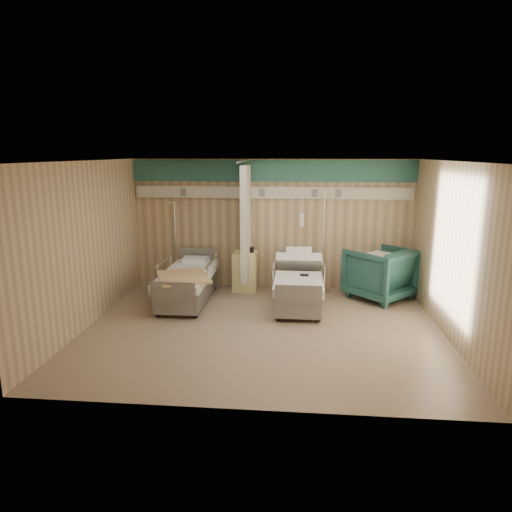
% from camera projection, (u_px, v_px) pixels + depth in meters
% --- Properties ---
extents(ground, '(6.00, 5.00, 0.00)m').
position_uv_depth(ground, '(262.00, 329.00, 7.75)').
color(ground, gray).
rests_on(ground, ground).
extents(room_walls, '(6.04, 5.04, 2.82)m').
position_uv_depth(room_walls, '(262.00, 218.00, 7.59)').
color(room_walls, tan).
rests_on(room_walls, ground).
extents(bed_right, '(1.00, 2.16, 0.63)m').
position_uv_depth(bed_right, '(298.00, 290.00, 8.89)').
color(bed_right, white).
rests_on(bed_right, ground).
extents(bed_left, '(1.00, 2.16, 0.63)m').
position_uv_depth(bed_left, '(188.00, 287.00, 9.09)').
color(bed_left, white).
rests_on(bed_left, ground).
extents(bedside_cabinet, '(0.50, 0.48, 0.85)m').
position_uv_depth(bedside_cabinet, '(245.00, 271.00, 9.84)').
color(bedside_cabinet, '#F5EE99').
rests_on(bedside_cabinet, ground).
extents(visitor_armchair, '(1.62, 1.62, 1.06)m').
position_uv_depth(visitor_armchair, '(380.00, 273.00, 9.27)').
color(visitor_armchair, '#1F4D48').
rests_on(visitor_armchair, ground).
extents(waffle_blanket, '(0.73, 0.74, 0.06)m').
position_uv_depth(waffle_blanket, '(381.00, 247.00, 9.11)').
color(waffle_blanket, white).
rests_on(waffle_blanket, visitor_armchair).
extents(iv_stand_right, '(0.38, 0.38, 2.12)m').
position_uv_depth(iv_stand_right, '(322.00, 272.00, 9.75)').
color(iv_stand_right, silver).
rests_on(iv_stand_right, ground).
extents(iv_stand_left, '(0.34, 0.34, 1.90)m').
position_uv_depth(iv_stand_left, '(177.00, 270.00, 10.07)').
color(iv_stand_left, silver).
rests_on(iv_stand_left, ground).
extents(call_remote, '(0.16, 0.07, 0.04)m').
position_uv_depth(call_remote, '(304.00, 275.00, 8.69)').
color(call_remote, black).
rests_on(call_remote, bed_right).
extents(tan_blanket, '(1.25, 1.37, 0.04)m').
position_uv_depth(tan_blanket, '(183.00, 277.00, 8.56)').
color(tan_blanket, tan).
rests_on(tan_blanket, bed_left).
extents(toiletry_bag, '(0.21, 0.14, 0.11)m').
position_uv_depth(toiletry_bag, '(249.00, 250.00, 9.73)').
color(toiletry_bag, black).
rests_on(toiletry_bag, bedside_cabinet).
extents(white_cup, '(0.10, 0.10, 0.11)m').
position_uv_depth(white_cup, '(243.00, 248.00, 9.87)').
color(white_cup, white).
rests_on(white_cup, bedside_cabinet).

